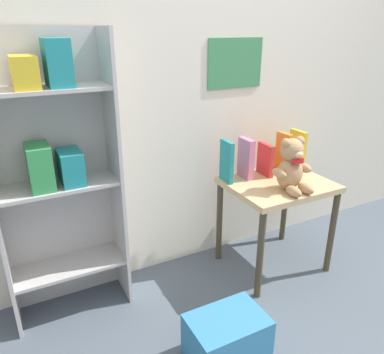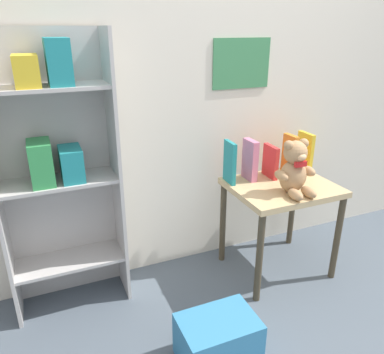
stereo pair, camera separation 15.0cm
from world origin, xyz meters
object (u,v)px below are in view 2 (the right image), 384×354
at_px(teddy_bear, 295,169).
at_px(book_standing_orange, 290,155).
at_px(book_standing_pink, 250,160).
at_px(book_standing_yellow, 305,152).
at_px(display_table, 281,198).
at_px(book_standing_teal, 230,162).
at_px(bookshelf_side, 56,163).
at_px(book_standing_red, 270,162).
at_px(storage_bin, 218,340).

distance_m(teddy_bear, book_standing_orange, 0.30).
bearing_deg(book_standing_pink, book_standing_yellow, 0.55).
relative_size(display_table, teddy_bear, 1.97).
bearing_deg(book_standing_teal, teddy_bear, -44.18).
distance_m(bookshelf_side, book_standing_yellow, 1.55).
height_order(book_standing_red, storage_bin, book_standing_red).
distance_m(book_standing_teal, book_standing_orange, 0.42).
relative_size(display_table, book_standing_teal, 2.40).
height_order(display_table, storage_bin, display_table).
bearing_deg(book_standing_red, bookshelf_side, 178.04).
height_order(bookshelf_side, display_table, bookshelf_side).
xyz_separation_m(bookshelf_side, book_standing_teal, (0.98, -0.07, -0.11)).
height_order(display_table, teddy_bear, teddy_bear).
distance_m(bookshelf_side, book_standing_red, 1.27).
distance_m(bookshelf_side, display_table, 1.32).
xyz_separation_m(teddy_bear, book_standing_pink, (-0.13, 0.28, -0.02)).
bearing_deg(bookshelf_side, book_standing_orange, -3.78).
bearing_deg(bookshelf_side, display_table, -10.39).
relative_size(display_table, book_standing_orange, 2.38).
height_order(display_table, book_standing_yellow, book_standing_yellow).
bearing_deg(display_table, book_standing_teal, 150.11).
bearing_deg(storage_bin, book_standing_red, 43.90).
height_order(book_standing_teal, book_standing_pink, book_standing_teal).
bearing_deg(book_standing_red, book_standing_orange, 1.15).
bearing_deg(book_standing_red, book_standing_yellow, 6.42).
relative_size(display_table, book_standing_yellow, 2.44).
height_order(book_standing_teal, storage_bin, book_standing_teal).
xyz_separation_m(teddy_bear, storage_bin, (-0.66, -0.39, -0.63)).
height_order(book_standing_pink, book_standing_orange, book_standing_orange).
bearing_deg(storage_bin, teddy_bear, 30.65).
bearing_deg(book_standing_red, teddy_bear, -91.22).
bearing_deg(teddy_bear, book_standing_pink, 114.27).
distance_m(display_table, book_standing_red, 0.24).
distance_m(book_standing_teal, storage_bin, 1.00).
height_order(display_table, book_standing_red, book_standing_red).
relative_size(display_table, storage_bin, 1.70).
relative_size(display_table, book_standing_red, 3.01).
relative_size(book_standing_pink, storage_bin, 0.69).
xyz_separation_m(bookshelf_side, teddy_bear, (1.25, -0.35, -0.10)).
distance_m(teddy_bear, storage_bin, 1.00).
xyz_separation_m(display_table, book_standing_teal, (-0.28, 0.16, 0.22)).
bearing_deg(teddy_bear, book_standing_red, 86.64).
distance_m(bookshelf_side, teddy_bear, 1.30).
height_order(bookshelf_side, book_standing_yellow, bookshelf_side).
bearing_deg(book_standing_orange, book_standing_teal, 174.41).
bearing_deg(book_standing_yellow, display_table, -150.34).
bearing_deg(teddy_bear, book_standing_yellow, 43.57).
bearing_deg(book_standing_yellow, book_standing_orange, -170.85).
bearing_deg(book_standing_pink, book_standing_orange, -3.94).
height_order(teddy_bear, book_standing_pink, teddy_bear).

